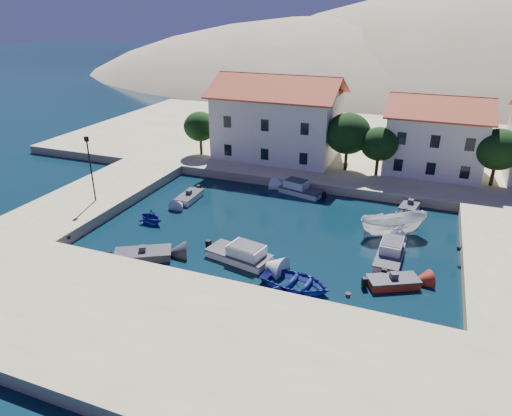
{
  "coord_description": "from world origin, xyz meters",
  "views": [
    {
      "loc": [
        11.29,
        -23.87,
        17.96
      ],
      "look_at": [
        -1.73,
        9.73,
        2.0
      ],
      "focal_mm": 32.0,
      "sensor_mm": 36.0,
      "label": 1
    }
  ],
  "objects_px": {
    "building_mid": "(436,133)",
    "lamppost": "(90,163)",
    "cabin_cruiser_south": "(239,254)",
    "rowboat_south": "(295,287)",
    "building_left": "(278,116)",
    "cabin_cruiser_east": "(390,255)",
    "boat_east": "(392,235)"
  },
  "relations": [
    {
      "from": "cabin_cruiser_east",
      "to": "boat_east",
      "type": "height_order",
      "value": "cabin_cruiser_east"
    },
    {
      "from": "building_mid",
      "to": "rowboat_south",
      "type": "height_order",
      "value": "building_mid"
    },
    {
      "from": "building_left",
      "to": "cabin_cruiser_south",
      "type": "height_order",
      "value": "building_left"
    },
    {
      "from": "lamppost",
      "to": "cabin_cruiser_east",
      "type": "bearing_deg",
      "value": 0.57
    },
    {
      "from": "cabin_cruiser_south",
      "to": "cabin_cruiser_east",
      "type": "height_order",
      "value": "same"
    },
    {
      "from": "building_left",
      "to": "cabin_cruiser_east",
      "type": "xyz_separation_m",
      "value": [
        15.84,
        -19.73,
        -5.46
      ]
    },
    {
      "from": "cabin_cruiser_south",
      "to": "rowboat_south",
      "type": "distance_m",
      "value": 5.58
    },
    {
      "from": "boat_east",
      "to": "cabin_cruiser_south",
      "type": "bearing_deg",
      "value": 99.41
    },
    {
      "from": "building_mid",
      "to": "rowboat_south",
      "type": "distance_m",
      "value": 28.42
    },
    {
      "from": "rowboat_south",
      "to": "cabin_cruiser_east",
      "type": "relative_size",
      "value": 1.07
    },
    {
      "from": "rowboat_south",
      "to": "cabin_cruiser_east",
      "type": "bearing_deg",
      "value": -37.03
    },
    {
      "from": "cabin_cruiser_south",
      "to": "rowboat_south",
      "type": "relative_size",
      "value": 1.08
    },
    {
      "from": "rowboat_south",
      "to": "boat_east",
      "type": "bearing_deg",
      "value": -21.19
    },
    {
      "from": "cabin_cruiser_south",
      "to": "boat_east",
      "type": "xyz_separation_m",
      "value": [
        10.62,
        8.44,
        -0.48
      ]
    },
    {
      "from": "cabin_cruiser_south",
      "to": "cabin_cruiser_east",
      "type": "relative_size",
      "value": 1.15
    },
    {
      "from": "building_mid",
      "to": "lamppost",
      "type": "bearing_deg",
      "value": -144.55
    },
    {
      "from": "building_mid",
      "to": "boat_east",
      "type": "relative_size",
      "value": 1.8
    },
    {
      "from": "building_left",
      "to": "lamppost",
      "type": "xyz_separation_m",
      "value": [
        -11.5,
        -20.0,
        -1.18
      ]
    },
    {
      "from": "cabin_cruiser_east",
      "to": "rowboat_south",
      "type": "bearing_deg",
      "value": 138.72
    },
    {
      "from": "cabin_cruiser_south",
      "to": "cabin_cruiser_east",
      "type": "distance_m",
      "value": 11.59
    },
    {
      "from": "cabin_cruiser_south",
      "to": "building_mid",
      "type": "bearing_deg",
      "value": 73.87
    },
    {
      "from": "lamppost",
      "to": "building_left",
      "type": "bearing_deg",
      "value": 60.1
    },
    {
      "from": "building_mid",
      "to": "cabin_cruiser_south",
      "type": "bearing_deg",
      "value": -117.8
    },
    {
      "from": "building_mid",
      "to": "cabin_cruiser_east",
      "type": "relative_size",
      "value": 2.24
    },
    {
      "from": "cabin_cruiser_east",
      "to": "boat_east",
      "type": "relative_size",
      "value": 0.8
    },
    {
      "from": "cabin_cruiser_east",
      "to": "boat_east",
      "type": "xyz_separation_m",
      "value": [
        -0.26,
        4.44,
        -0.48
      ]
    },
    {
      "from": "cabin_cruiser_east",
      "to": "lamppost",
      "type": "bearing_deg",
      "value": 92.57
    },
    {
      "from": "lamppost",
      "to": "cabin_cruiser_east",
      "type": "distance_m",
      "value": 27.67
    },
    {
      "from": "lamppost",
      "to": "boat_east",
      "type": "distance_m",
      "value": 27.9
    },
    {
      "from": "building_left",
      "to": "cabin_cruiser_south",
      "type": "distance_m",
      "value": 24.85
    },
    {
      "from": "boat_east",
      "to": "rowboat_south",
      "type": "bearing_deg",
      "value": 123.51
    },
    {
      "from": "building_mid",
      "to": "lamppost",
      "type": "height_order",
      "value": "building_mid"
    }
  ]
}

